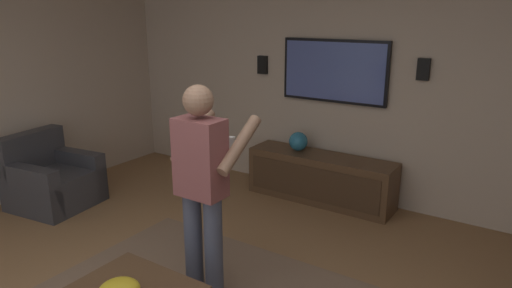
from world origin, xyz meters
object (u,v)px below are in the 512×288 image
object	(u,v)px
armchair	(52,181)
wall_speaker_left	(423,69)
tv	(334,71)
wall_speaker_right	(263,65)
vase_round	(298,141)
person_standing	(203,180)
media_console	(320,178)

from	to	relation	value
armchair	wall_speaker_left	xyz separation A→B (m)	(2.03, -3.44, 1.28)
tv	wall_speaker_right	world-z (taller)	tv
wall_speaker_right	vase_round	bearing A→B (deg)	-109.48
wall_speaker_right	tv	bearing A→B (deg)	-90.79
vase_round	wall_speaker_left	size ratio (longest dim) A/B	1.00
vase_round	wall_speaker_left	distance (m)	1.58
person_standing	wall_speaker_left	distance (m)	2.63
person_standing	wall_speaker_right	size ratio (longest dim) A/B	7.45
media_console	tv	distance (m)	1.23
armchair	wall_speaker_left	size ratio (longest dim) A/B	4.13
armchair	vase_round	world-z (taller)	armchair
media_console	wall_speaker_right	world-z (taller)	wall_speaker_right
armchair	wall_speaker_right	bearing A→B (deg)	45.62
wall_speaker_right	media_console	bearing A→B (deg)	-104.83
wall_speaker_left	armchair	bearing A→B (deg)	120.57
media_console	person_standing	world-z (taller)	person_standing
vase_round	wall_speaker_left	xyz separation A→B (m)	(0.23, -1.28, 0.90)
media_console	wall_speaker_right	bearing A→B (deg)	-104.83
vase_round	wall_speaker_right	world-z (taller)	wall_speaker_right
armchair	media_console	xyz separation A→B (m)	(1.78, -2.47, -0.00)
media_console	wall_speaker_right	xyz separation A→B (m)	(0.25, 0.96, 1.21)
media_console	vase_round	size ratio (longest dim) A/B	7.73
tv	person_standing	distance (m)	2.43
media_console	wall_speaker_left	world-z (taller)	wall_speaker_left
armchair	person_standing	size ratio (longest dim) A/B	0.55
media_console	vase_round	world-z (taller)	vase_round
armchair	person_standing	bearing A→B (deg)	-15.50
tv	vase_round	world-z (taller)	tv
person_standing	wall_speaker_right	world-z (taller)	person_standing
armchair	person_standing	distance (m)	2.62
tv	wall_speaker_left	xyz separation A→B (m)	(0.01, -0.96, 0.08)
person_standing	armchair	bearing A→B (deg)	82.53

